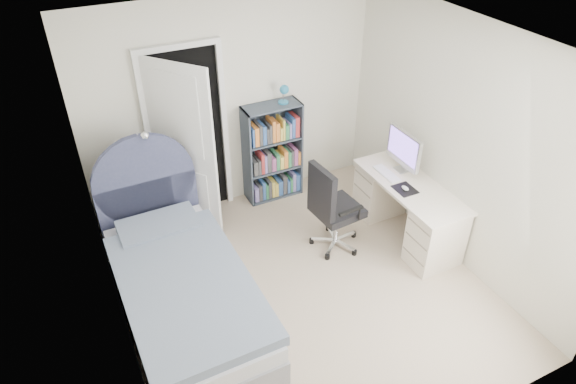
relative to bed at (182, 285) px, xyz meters
name	(u,v)px	position (x,y,z in m)	size (l,w,h in m)	color
room_shell	(306,186)	(1.15, -0.27, 0.93)	(3.50, 3.70, 2.60)	tan
door	(185,144)	(0.50, 1.30, 0.72)	(0.92, 0.67, 2.06)	black
bed	(182,285)	(0.00, 0.00, 0.00)	(1.11, 2.29, 1.40)	gray
nightstand	(120,210)	(-0.29, 1.33, 0.07)	(0.40, 0.40, 0.58)	#D4B282
floor_lamp	(152,204)	(0.02, 1.01, 0.27)	(0.21, 0.21, 1.44)	silver
bookcase	(273,155)	(1.59, 1.38, 0.25)	(0.69, 0.30, 1.46)	#3C4653
desk	(407,207)	(2.57, 0.00, 0.06)	(0.57, 1.42, 1.16)	beige
office_chair	(331,205)	(1.70, 0.18, 0.26)	(0.55, 0.57, 1.06)	silver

